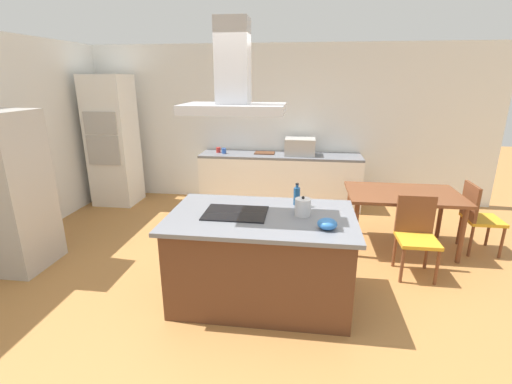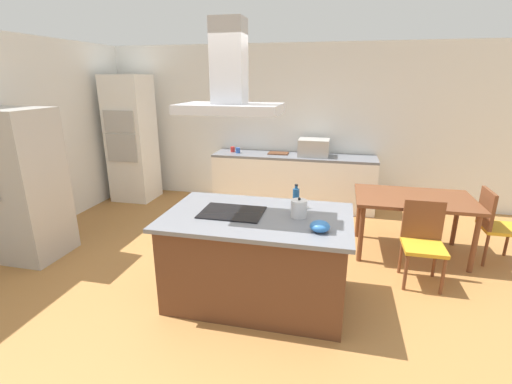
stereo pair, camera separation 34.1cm
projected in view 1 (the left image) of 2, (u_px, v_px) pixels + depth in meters
The scene contains 19 objects.
ground at pixel (274, 236), 5.16m from camera, with size 16.00×16.00×0.00m, color #AD753D.
wall_back at pixel (283, 125), 6.41m from camera, with size 7.20×0.10×2.70m, color white.
wall_left at pixel (7, 142), 4.72m from camera, with size 0.10×8.80×2.70m, color white.
kitchen_island at pixel (261, 257), 3.60m from camera, with size 1.78×1.11×0.90m.
cooktop at pixel (236, 213), 3.50m from camera, with size 0.60×0.44×0.01m, color black.
tea_kettle at pixel (303, 207), 3.44m from camera, with size 0.20×0.15×0.19m.
olive_oil_bottle at pixel (297, 196), 3.72m from camera, with size 0.07×0.07×0.23m.
mixing_bowl at pixel (327, 224), 3.14m from camera, with size 0.17×0.17×0.09m, color #2D6BB7.
back_counter at pixel (280, 180), 6.33m from camera, with size 2.73×0.62×0.90m.
countertop_microwave at pixel (300, 147), 6.11m from camera, with size 0.50×0.38×0.28m, color #B2AFAA.
coffee_mug_red at pixel (218, 150), 6.34m from camera, with size 0.08×0.08×0.09m, color red.
coffee_mug_blue at pixel (224, 151), 6.27m from camera, with size 0.08×0.08×0.09m, color #2D56B2.
cutting_board at pixel (265, 153), 6.27m from camera, with size 0.34×0.24×0.02m, color #59331E.
wall_oven_stack at pixel (113, 141), 6.28m from camera, with size 0.70×0.66×2.20m.
refrigerator at pixel (4, 192), 4.12m from camera, with size 0.80×0.73×1.82m.
dining_table at pixel (403, 199), 4.66m from camera, with size 1.40×0.90×0.75m.
chair_facing_island at pixel (416, 231), 4.08m from camera, with size 0.42×0.42×0.89m.
chair_at_right_end at pixel (477, 214), 4.60m from camera, with size 0.42×0.42×0.89m.
range_hood at pixel (233, 84), 3.14m from camera, with size 0.90×0.55×0.78m.
Camera 1 is at (0.38, -3.22, 2.15)m, focal length 25.55 mm.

